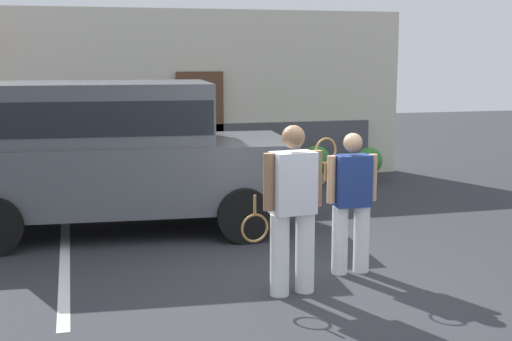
{
  "coord_description": "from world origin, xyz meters",
  "views": [
    {
      "loc": [
        -2.41,
        -6.8,
        2.42
      ],
      "look_at": [
        -0.3,
        1.2,
        1.05
      ],
      "focal_mm": 49.31,
      "sensor_mm": 36.0,
      "label": 1
    }
  ],
  "objects": [
    {
      "name": "house_frontage",
      "position": [
        -0.0,
        6.59,
        1.53
      ],
      "size": [
        8.15,
        0.4,
        3.27
      ],
      "color": "beige",
      "rests_on": "ground_plane"
    },
    {
      "name": "potted_plant_secondary",
      "position": [
        3.06,
        5.47,
        0.37
      ],
      "size": [
        0.51,
        0.51,
        0.67
      ],
      "color": "brown",
      "rests_on": "ground_plane"
    },
    {
      "name": "parked_suv",
      "position": [
        -1.88,
        2.9,
        1.15
      ],
      "size": [
        4.72,
        2.43,
        2.05
      ],
      "rotation": [
        0.0,
        0.0,
        -0.07
      ],
      "color": "#4C4F54",
      "rests_on": "ground_plane"
    },
    {
      "name": "tennis_player_woman",
      "position": [
        0.54,
        0.28,
        0.83
      ],
      "size": [
        0.73,
        0.25,
        1.58
      ],
      "rotation": [
        0.0,
        0.0,
        3.15
      ],
      "color": "white",
      "rests_on": "ground_plane"
    },
    {
      "name": "potted_plant_by_porch",
      "position": [
        2.05,
        5.65,
        0.4
      ],
      "size": [
        0.54,
        0.54,
        0.71
      ],
      "color": "gray",
      "rests_on": "ground_plane"
    },
    {
      "name": "ground_plane",
      "position": [
        0.0,
        0.0,
        0.0
      ],
      "size": [
        40.0,
        40.0,
        0.0
      ],
      "primitive_type": "plane",
      "color": "#2D2D33"
    },
    {
      "name": "tennis_player_man",
      "position": [
        -0.3,
        -0.22,
        0.9
      ],
      "size": [
        0.9,
        0.33,
        1.73
      ],
      "rotation": [
        0.0,
        0.0,
        3.29
      ],
      "color": "white",
      "rests_on": "ground_plane"
    },
    {
      "name": "parking_stripe_0",
      "position": [
        -2.56,
        1.5,
        0.0
      ],
      "size": [
        0.12,
        4.4,
        0.01
      ],
      "primitive_type": "cube",
      "color": "silver",
      "rests_on": "ground_plane"
    }
  ]
}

